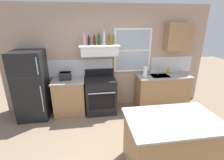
% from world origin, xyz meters
% --- Properties ---
extents(back_wall, '(5.40, 0.11, 2.70)m').
position_xyz_m(back_wall, '(0.03, 2.23, 1.35)').
color(back_wall, tan).
rests_on(back_wall, ground_plane).
extents(refrigerator, '(0.70, 0.72, 1.66)m').
position_xyz_m(refrigerator, '(-1.90, 1.84, 0.83)').
color(refrigerator, black).
rests_on(refrigerator, ground_plane).
extents(counter_left_of_stove, '(0.79, 0.63, 0.91)m').
position_xyz_m(counter_left_of_stove, '(-1.05, 1.90, 0.46)').
color(counter_left_of_stove, '#9E754C').
rests_on(counter_left_of_stove, ground_plane).
extents(toaster, '(0.30, 0.20, 0.19)m').
position_xyz_m(toaster, '(-1.11, 1.93, 1.01)').
color(toaster, black).
rests_on(toaster, counter_left_of_stove).
extents(stove_range, '(0.76, 0.69, 1.09)m').
position_xyz_m(stove_range, '(-0.25, 1.86, 0.46)').
color(stove_range, black).
rests_on(stove_range, ground_plane).
extents(range_hood_shelf, '(0.96, 0.52, 0.24)m').
position_xyz_m(range_hood_shelf, '(-0.25, 1.96, 1.62)').
color(range_hood_shelf, silver).
extents(bottle_rose_pink, '(0.07, 0.07, 0.30)m').
position_xyz_m(bottle_rose_pink, '(-0.60, 1.92, 1.87)').
color(bottle_rose_pink, '#C67F84').
rests_on(bottle_rose_pink, range_hood_shelf).
extents(bottle_balsamic_dark, '(0.06, 0.06, 0.23)m').
position_xyz_m(bottle_balsamic_dark, '(-0.49, 1.91, 1.84)').
color(bottle_balsamic_dark, black).
rests_on(bottle_balsamic_dark, range_hood_shelf).
extents(bottle_brown_stout, '(0.06, 0.06, 0.24)m').
position_xyz_m(bottle_brown_stout, '(-0.36, 1.96, 1.85)').
color(bottle_brown_stout, '#381E0F').
rests_on(bottle_brown_stout, range_hood_shelf).
extents(bottle_dark_green_wine, '(0.07, 0.07, 0.28)m').
position_xyz_m(bottle_dark_green_wine, '(-0.25, 1.92, 1.86)').
color(bottle_dark_green_wine, '#143819').
rests_on(bottle_dark_green_wine, range_hood_shelf).
extents(bottle_clear_tall, '(0.06, 0.06, 0.33)m').
position_xyz_m(bottle_clear_tall, '(-0.13, 1.97, 1.88)').
color(bottle_clear_tall, silver).
rests_on(bottle_clear_tall, range_hood_shelf).
extents(bottle_amber_wine, '(0.07, 0.07, 0.28)m').
position_xyz_m(bottle_amber_wine, '(-0.01, 1.91, 1.86)').
color(bottle_amber_wine, brown).
rests_on(bottle_amber_wine, range_hood_shelf).
extents(bottle_olive_oil_square, '(0.06, 0.06, 0.26)m').
position_xyz_m(bottle_olive_oil_square, '(0.10, 1.93, 1.86)').
color(bottle_olive_oil_square, '#4C601E').
rests_on(bottle_olive_oil_square, range_hood_shelf).
extents(counter_right_with_sink, '(1.43, 0.63, 0.91)m').
position_xyz_m(counter_right_with_sink, '(1.45, 1.90, 0.46)').
color(counter_right_with_sink, '#9E754C').
rests_on(counter_right_with_sink, ground_plane).
extents(sink_faucet, '(0.03, 0.17, 0.28)m').
position_xyz_m(sink_faucet, '(1.35, 2.00, 1.08)').
color(sink_faucet, silver).
rests_on(sink_faucet, counter_right_with_sink).
extents(paper_towel_roll, '(0.11, 0.11, 0.27)m').
position_xyz_m(paper_towel_roll, '(0.94, 1.90, 1.04)').
color(paper_towel_roll, white).
rests_on(paper_towel_roll, counter_right_with_sink).
extents(dish_soap_bottle, '(0.06, 0.06, 0.18)m').
position_xyz_m(dish_soap_bottle, '(1.63, 2.00, 1.00)').
color(dish_soap_bottle, orange).
rests_on(dish_soap_bottle, counter_right_with_sink).
extents(kitchen_island, '(1.40, 0.90, 0.91)m').
position_xyz_m(kitchen_island, '(0.68, -0.12, 0.46)').
color(kitchen_island, '#9E754C').
rests_on(kitchen_island, ground_plane).
extents(upper_cabinet_right, '(0.64, 0.32, 0.70)m').
position_xyz_m(upper_cabinet_right, '(1.80, 2.04, 1.90)').
color(upper_cabinet_right, '#9E754C').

